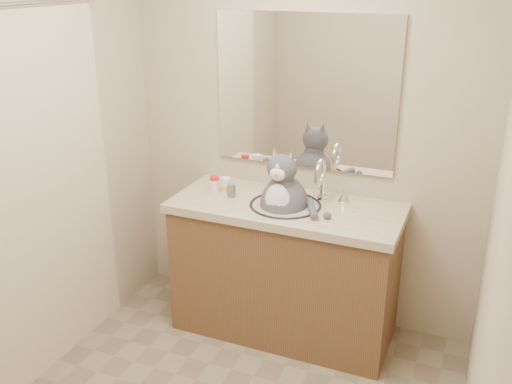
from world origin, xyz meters
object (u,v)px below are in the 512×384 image
at_px(pill_bottle_orange, 226,186).
at_px(grey_canister, 232,191).
at_px(cat, 283,202).
at_px(pill_bottle_redcap, 215,184).

relative_size(pill_bottle_orange, grey_canister, 1.34).
height_order(cat, pill_bottle_orange, cat).
relative_size(cat, pill_bottle_orange, 5.47).
bearing_deg(pill_bottle_orange, grey_canister, -29.85).
bearing_deg(pill_bottle_orange, cat, -5.71).
xyz_separation_m(cat, grey_canister, (-0.33, 0.01, 0.02)).
bearing_deg(pill_bottle_redcap, cat, -6.59).
bearing_deg(cat, grey_canister, 179.36).
xyz_separation_m(pill_bottle_orange, grey_canister, (0.05, -0.03, -0.01)).
xyz_separation_m(pill_bottle_redcap, grey_canister, (0.14, -0.05, -0.01)).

